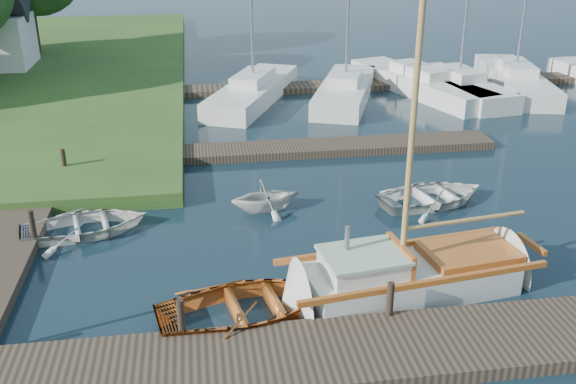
{
  "coord_description": "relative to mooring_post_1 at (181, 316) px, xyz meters",
  "views": [
    {
      "loc": [
        -2.45,
        -16.41,
        8.34
      ],
      "look_at": [
        0.0,
        0.0,
        1.2
      ],
      "focal_mm": 40.0,
      "sensor_mm": 36.0,
      "label": 1
    }
  ],
  "objects": [
    {
      "name": "tender_c",
      "position": [
        7.79,
        6.19,
        -0.33
      ],
      "size": [
        4.02,
        3.26,
        0.73
      ],
      "primitive_type": "imported",
      "rotation": [
        0.0,
        0.0,
        1.8
      ],
      "color": "silver",
      "rests_on": "ground"
    },
    {
      "name": "ground",
      "position": [
        3.0,
        5.0,
        -0.7
      ],
      "size": [
        160.0,
        160.0,
        0.0
      ],
      "primitive_type": "plane",
      "color": "black",
      "rests_on": "ground"
    },
    {
      "name": "sailboat",
      "position": [
        5.55,
        1.4,
        -0.36
      ],
      "size": [
        7.35,
        2.95,
        9.83
      ],
      "rotation": [
        0.0,
        0.0,
        0.14
      ],
      "color": "silver",
      "rests_on": "ground"
    },
    {
      "name": "marina_boat_4",
      "position": [
        13.7,
        18.64,
        -0.13
      ],
      "size": [
        3.29,
        7.9,
        10.99
      ],
      "rotation": [
        0.0,
        0.0,
        1.72
      ],
      "color": "silver",
      "rests_on": "ground"
    },
    {
      "name": "marina_boat_5",
      "position": [
        17.2,
        19.64,
        -0.13
      ],
      "size": [
        4.08,
        9.64,
        11.55
      ],
      "rotation": [
        0.0,
        0.0,
        1.36
      ],
      "color": "silver",
      "rests_on": "ground"
    },
    {
      "name": "marina_boat_2",
      "position": [
        7.9,
        18.74,
        -0.12
      ],
      "size": [
        4.9,
        8.39,
        12.02
      ],
      "rotation": [
        0.0,
        0.0,
        1.21
      ],
      "color": "silver",
      "rests_on": "ground"
    },
    {
      "name": "pontoon",
      "position": [
        13.0,
        21.0,
        -0.55
      ],
      "size": [
        30.0,
        1.6,
        0.3
      ],
      "primitive_type": "cube",
      "color": "black",
      "rests_on": "ground"
    },
    {
      "name": "tender_b",
      "position": [
        2.52,
        6.45,
        -0.14
      ],
      "size": [
        2.4,
        2.17,
        1.12
      ],
      "primitive_type": "imported",
      "rotation": [
        0.0,
        0.0,
        1.74
      ],
      "color": "silver",
      "rests_on": "ground"
    },
    {
      "name": "mooring_post_1",
      "position": [
        0.0,
        0.0,
        0.0
      ],
      "size": [
        0.16,
        0.16,
        0.8
      ],
      "primitive_type": "cylinder",
      "color": "black",
      "rests_on": "near_dock"
    },
    {
      "name": "near_dock",
      "position": [
        3.0,
        -1.0,
        -0.55
      ],
      "size": [
        18.0,
        2.2,
        0.3
      ],
      "primitive_type": "cube",
      "color": "black",
      "rests_on": "ground"
    },
    {
      "name": "mooring_post_5",
      "position": [
        -4.0,
        10.0,
        0.0
      ],
      "size": [
        0.16,
        0.16,
        0.8
      ],
      "primitive_type": "cylinder",
      "color": "black",
      "rests_on": "left_dock"
    },
    {
      "name": "dinghy",
      "position": [
        1.45,
        0.79,
        -0.28
      ],
      "size": [
        4.52,
        3.6,
        0.84
      ],
      "primitive_type": "imported",
      "rotation": [
        0.0,
        0.0,
        1.76
      ],
      "color": "brown",
      "rests_on": "ground"
    },
    {
      "name": "marina_boat_3",
      "position": [
        11.97,
        19.64,
        -0.14
      ],
      "size": [
        5.06,
        9.94,
        10.58
      ],
      "rotation": [
        0.0,
        0.0,
        1.88
      ],
      "color": "silver",
      "rests_on": "ground"
    },
    {
      "name": "left_dock",
      "position": [
        -5.0,
        7.0,
        -0.55
      ],
      "size": [
        2.2,
        18.0,
        0.3
      ],
      "primitive_type": "cube",
      "color": "black",
      "rests_on": "ground"
    },
    {
      "name": "marina_boat_1",
      "position": [
        3.4,
        19.26,
        -0.14
      ],
      "size": [
        5.55,
        8.96,
        9.32
      ],
      "rotation": [
        0.0,
        0.0,
        1.16
      ],
      "color": "silver",
      "rests_on": "ground"
    },
    {
      "name": "tender_a",
      "position": [
        -2.76,
        5.66,
        -0.34
      ],
      "size": [
        3.95,
        3.19,
        0.72
      ],
      "primitive_type": "imported",
      "rotation": [
        0.0,
        0.0,
        1.79
      ],
      "color": "silver",
      "rests_on": "ground"
    },
    {
      "name": "mooring_post_2",
      "position": [
        4.5,
        0.0,
        0.0
      ],
      "size": [
        0.16,
        0.16,
        0.8
      ],
      "primitive_type": "cylinder",
      "color": "black",
      "rests_on": "near_dock"
    },
    {
      "name": "mooring_post_4",
      "position": [
        -4.0,
        5.0,
        0.0
      ],
      "size": [
        0.16,
        0.16,
        0.8
      ],
      "primitive_type": "cylinder",
      "color": "black",
      "rests_on": "left_dock"
    },
    {
      "name": "far_dock",
      "position": [
        5.0,
        11.5,
        -0.55
      ],
      "size": [
        14.0,
        1.6,
        0.3
      ],
      "primitive_type": "cube",
      "color": "black",
      "rests_on": "ground"
    }
  ]
}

